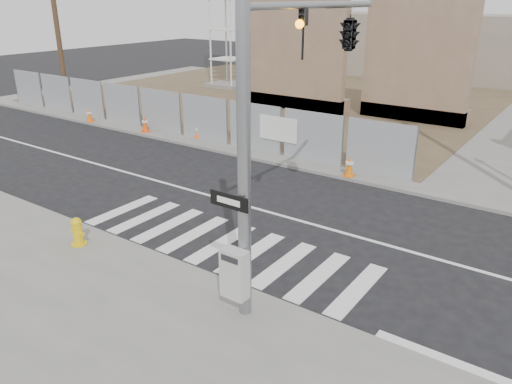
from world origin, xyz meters
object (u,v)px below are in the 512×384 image
Objects in this scene: traffic_cone_c at (198,131)px; traffic_cone_d at (349,166)px; fire_hydrant at (77,231)px; signal_pole at (318,70)px; traffic_cone_b at (145,124)px; traffic_cone_a at (90,115)px.

traffic_cone_d is at bearing -5.96° from traffic_cone_c.
traffic_cone_c is at bearing 122.57° from fire_hydrant.
traffic_cone_d is (-1.91, 6.27, -4.28)m from signal_pole.
traffic_cone_b is (-12.84, 6.47, -4.28)m from signal_pole.
fire_hydrant is 11.93m from traffic_cone_b.
fire_hydrant reaches higher than traffic_cone_c.
fire_hydrant is at bearing -111.02° from traffic_cone_d.
traffic_cone_d is (8.09, -0.85, 0.07)m from traffic_cone_c.
signal_pole is 7.83m from traffic_cone_d.
signal_pole is 7.47m from fire_hydrant.
traffic_cone_b is 1.24× the size of traffic_cone_c.
traffic_cone_c is at bearing 144.58° from signal_pole.
signal_pole is 13.02m from traffic_cone_c.
traffic_cone_b is at bearing 2.97° from traffic_cone_a.
signal_pole is at bearing 35.77° from fire_hydrant.
fire_hydrant reaches higher than traffic_cone_b.
signal_pole is 9.04× the size of traffic_cone_b.
traffic_cone_a is at bearing 159.56° from signal_pole.
signal_pole reaches higher than traffic_cone_b.
traffic_cone_c is 8.14m from traffic_cone_d.
traffic_cone_c is at bearing 7.08° from traffic_cone_a.
signal_pole is 15.00m from traffic_cone_b.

